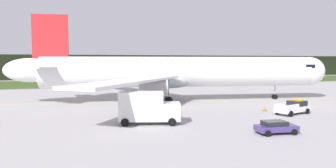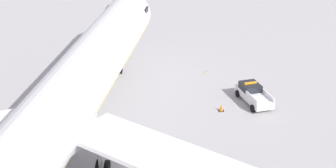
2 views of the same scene
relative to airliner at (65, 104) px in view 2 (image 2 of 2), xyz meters
The scene contains 5 objects.
taxiway_centerline_main 5.15m from the airliner, ahead, with size 76.10×0.30×0.01m, color yellow.
airliner is the anchor object (origin of this frame).
ops_pickup_truck 20.91m from the airliner, 58.88° to the right, with size 5.73×3.43×1.94m.
apron_cone 17.09m from the airliner, 58.54° to the right, with size 0.54×0.54×0.68m.
taxiway_edge_light_east 23.07m from the airliner, 35.98° to the right, with size 0.12×0.12×0.39m.
Camera 2 is at (-36.25, -1.42, 24.01)m, focal length 55.39 mm.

